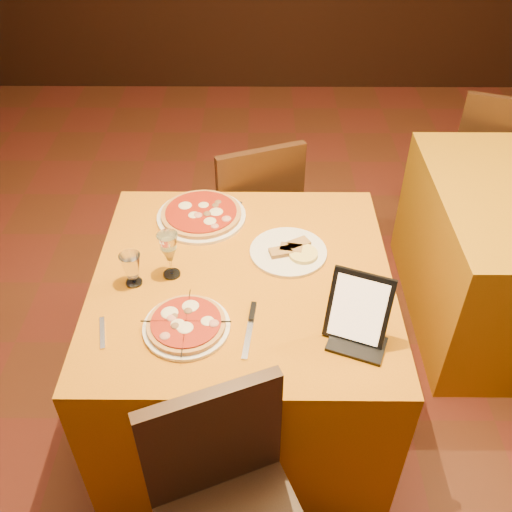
{
  "coord_description": "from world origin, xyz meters",
  "views": [
    {
      "loc": [
        -0.29,
        -1.45,
        2.16
      ],
      "look_at": [
        -0.3,
        0.09,
        0.86
      ],
      "focal_mm": 40.0,
      "sensor_mm": 36.0,
      "label": 1
    }
  ],
  "objects_px": {
    "main_table": "(244,343)",
    "pizza_far": "(201,215)",
    "pizza_near": "(186,325)",
    "chair_side_far": "(490,159)",
    "tablet": "(359,308)",
    "wine_glass": "(169,255)",
    "chair_main_far": "(247,211)",
    "water_glass": "(132,269)"
  },
  "relations": [
    {
      "from": "main_table",
      "to": "pizza_far",
      "type": "bearing_deg",
      "value": 116.81
    },
    {
      "from": "pizza_near",
      "to": "main_table",
      "type": "bearing_deg",
      "value": 55.96
    },
    {
      "from": "pizza_near",
      "to": "pizza_far",
      "type": "distance_m",
      "value": 0.62
    },
    {
      "from": "chair_side_far",
      "to": "tablet",
      "type": "height_order",
      "value": "tablet"
    },
    {
      "from": "chair_side_far",
      "to": "pizza_far",
      "type": "height_order",
      "value": "chair_side_far"
    },
    {
      "from": "pizza_far",
      "to": "wine_glass",
      "type": "relative_size",
      "value": 1.94
    },
    {
      "from": "pizza_far",
      "to": "tablet",
      "type": "distance_m",
      "value": 0.86
    },
    {
      "from": "chair_main_far",
      "to": "tablet",
      "type": "bearing_deg",
      "value": 87.84
    },
    {
      "from": "main_table",
      "to": "chair_main_far",
      "type": "xyz_separation_m",
      "value": [
        0.0,
        0.82,
        0.08
      ]
    },
    {
      "from": "water_glass",
      "to": "tablet",
      "type": "distance_m",
      "value": 0.81
    },
    {
      "from": "pizza_far",
      "to": "pizza_near",
      "type": "bearing_deg",
      "value": -89.97
    },
    {
      "from": "chair_main_far",
      "to": "chair_side_far",
      "type": "bearing_deg",
      "value": 179.76
    },
    {
      "from": "main_table",
      "to": "tablet",
      "type": "height_order",
      "value": "tablet"
    },
    {
      "from": "water_glass",
      "to": "wine_glass",
      "type": "bearing_deg",
      "value": 19.28
    },
    {
      "from": "chair_side_far",
      "to": "chair_main_far",
      "type": "bearing_deg",
      "value": 41.45
    },
    {
      "from": "chair_main_far",
      "to": "pizza_far",
      "type": "distance_m",
      "value": 0.58
    },
    {
      "from": "chair_side_far",
      "to": "water_glass",
      "type": "relative_size",
      "value": 7.0
    },
    {
      "from": "pizza_near",
      "to": "pizza_far",
      "type": "relative_size",
      "value": 0.79
    },
    {
      "from": "chair_main_far",
      "to": "pizza_near",
      "type": "distance_m",
      "value": 1.14
    },
    {
      "from": "pizza_far",
      "to": "tablet",
      "type": "bearing_deg",
      "value": -49.03
    },
    {
      "from": "chair_side_far",
      "to": "pizza_far",
      "type": "bearing_deg",
      "value": 52.8
    },
    {
      "from": "chair_main_far",
      "to": "wine_glass",
      "type": "bearing_deg",
      "value": 51.22
    },
    {
      "from": "pizza_near",
      "to": "tablet",
      "type": "relative_size",
      "value": 1.2
    },
    {
      "from": "main_table",
      "to": "water_glass",
      "type": "bearing_deg",
      "value": -173.57
    },
    {
      "from": "pizza_far",
      "to": "water_glass",
      "type": "distance_m",
      "value": 0.46
    },
    {
      "from": "tablet",
      "to": "chair_side_far",
      "type": "bearing_deg",
      "value": 79.29
    },
    {
      "from": "chair_side_far",
      "to": "pizza_near",
      "type": "xyz_separation_m",
      "value": [
        -1.58,
        -1.62,
        0.31
      ]
    },
    {
      "from": "main_table",
      "to": "tablet",
      "type": "relative_size",
      "value": 4.51
    },
    {
      "from": "chair_side_far",
      "to": "wine_glass",
      "type": "distance_m",
      "value": 2.18
    },
    {
      "from": "main_table",
      "to": "pizza_near",
      "type": "height_order",
      "value": "pizza_near"
    },
    {
      "from": "pizza_far",
      "to": "tablet",
      "type": "height_order",
      "value": "tablet"
    },
    {
      "from": "pizza_far",
      "to": "tablet",
      "type": "relative_size",
      "value": 1.51
    },
    {
      "from": "main_table",
      "to": "chair_side_far",
      "type": "distance_m",
      "value": 1.95
    },
    {
      "from": "chair_side_far",
      "to": "wine_glass",
      "type": "height_order",
      "value": "wine_glass"
    },
    {
      "from": "wine_glass",
      "to": "pizza_near",
      "type": "bearing_deg",
      "value": -73.05
    },
    {
      "from": "pizza_near",
      "to": "tablet",
      "type": "height_order",
      "value": "tablet"
    },
    {
      "from": "chair_main_far",
      "to": "pizza_near",
      "type": "relative_size",
      "value": 3.12
    },
    {
      "from": "main_table",
      "to": "pizza_far",
      "type": "relative_size",
      "value": 2.98
    },
    {
      "from": "chair_main_far",
      "to": "chair_side_far",
      "type": "xyz_separation_m",
      "value": [
        1.4,
        0.53,
        0.0
      ]
    },
    {
      "from": "main_table",
      "to": "chair_side_far",
      "type": "height_order",
      "value": "chair_side_far"
    },
    {
      "from": "wine_glass",
      "to": "main_table",
      "type": "bearing_deg",
      "value": -0.39
    },
    {
      "from": "tablet",
      "to": "pizza_far",
      "type": "bearing_deg",
      "value": 152.33
    }
  ]
}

